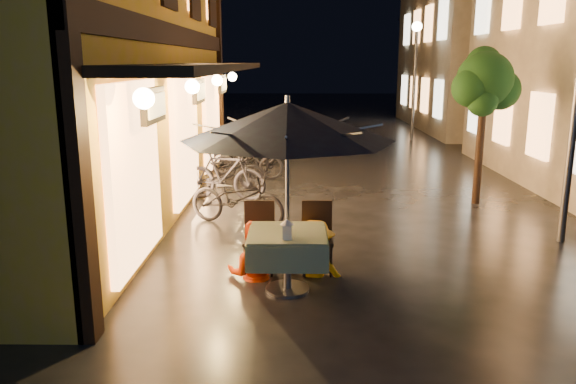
{
  "coord_description": "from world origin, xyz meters",
  "views": [
    {
      "loc": [
        -1.33,
        -6.75,
        2.85
      ],
      "look_at": [
        -1.42,
        0.54,
        1.15
      ],
      "focal_mm": 35.0,
      "sensor_mm": 36.0,
      "label": 1
    }
  ],
  "objects_px": {
    "patio_umbrella": "(287,122)",
    "table_lantern": "(287,228)",
    "cafe_table": "(287,247)",
    "person_orange": "(253,222)",
    "bicycle_0": "(237,198)",
    "person_yellow": "(315,222)"
  },
  "relations": [
    {
      "from": "cafe_table",
      "to": "bicycle_0",
      "type": "relative_size",
      "value": 0.54
    },
    {
      "from": "cafe_table",
      "to": "person_yellow",
      "type": "xyz_separation_m",
      "value": [
        0.36,
        0.6,
        0.15
      ]
    },
    {
      "from": "cafe_table",
      "to": "bicycle_0",
      "type": "height_order",
      "value": "bicycle_0"
    },
    {
      "from": "table_lantern",
      "to": "patio_umbrella",
      "type": "bearing_deg",
      "value": 90.0
    },
    {
      "from": "person_orange",
      "to": "person_yellow",
      "type": "bearing_deg",
      "value": -170.89
    },
    {
      "from": "table_lantern",
      "to": "bicycle_0",
      "type": "height_order",
      "value": "table_lantern"
    },
    {
      "from": "patio_umbrella",
      "to": "person_yellow",
      "type": "bearing_deg",
      "value": 58.63
    },
    {
      "from": "bicycle_0",
      "to": "patio_umbrella",
      "type": "bearing_deg",
      "value": -139.61
    },
    {
      "from": "person_yellow",
      "to": "bicycle_0",
      "type": "bearing_deg",
      "value": -50.03
    },
    {
      "from": "cafe_table",
      "to": "person_orange",
      "type": "bearing_deg",
      "value": 132.34
    },
    {
      "from": "patio_umbrella",
      "to": "person_orange",
      "type": "xyz_separation_m",
      "value": [
        -0.47,
        0.51,
        -1.39
      ]
    },
    {
      "from": "patio_umbrella",
      "to": "person_orange",
      "type": "relative_size",
      "value": 1.72
    },
    {
      "from": "person_yellow",
      "to": "person_orange",
      "type": "bearing_deg",
      "value": 16.95
    },
    {
      "from": "patio_umbrella",
      "to": "table_lantern",
      "type": "bearing_deg",
      "value": -90.0
    },
    {
      "from": "cafe_table",
      "to": "patio_umbrella",
      "type": "height_order",
      "value": "patio_umbrella"
    },
    {
      "from": "bicycle_0",
      "to": "cafe_table",
      "type": "bearing_deg",
      "value": -139.61
    },
    {
      "from": "person_orange",
      "to": "bicycle_0",
      "type": "distance_m",
      "value": 2.5
    },
    {
      "from": "cafe_table",
      "to": "person_yellow",
      "type": "distance_m",
      "value": 0.72
    },
    {
      "from": "cafe_table",
      "to": "person_orange",
      "type": "xyz_separation_m",
      "value": [
        -0.47,
        0.51,
        0.17
      ]
    },
    {
      "from": "table_lantern",
      "to": "person_orange",
      "type": "distance_m",
      "value": 0.94
    },
    {
      "from": "cafe_table",
      "to": "table_lantern",
      "type": "relative_size",
      "value": 3.96
    },
    {
      "from": "person_yellow",
      "to": "table_lantern",
      "type": "bearing_deg",
      "value": 78.86
    }
  ]
}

